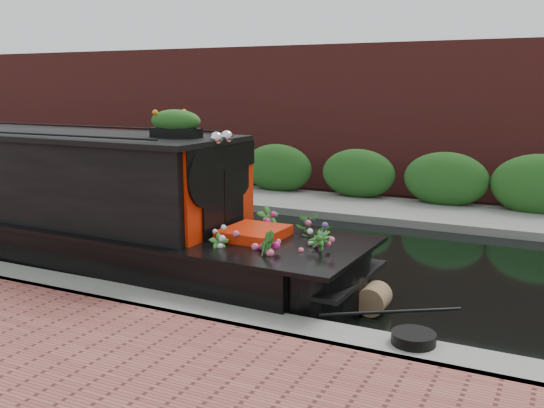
% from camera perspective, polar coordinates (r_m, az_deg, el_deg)
% --- Properties ---
extents(ground, '(80.00, 80.00, 0.00)m').
position_cam_1_polar(ground, '(10.75, -1.42, -4.54)').
color(ground, black).
rests_on(ground, ground).
extents(near_bank_coping, '(40.00, 0.60, 0.50)m').
position_cam_1_polar(near_bank_coping, '(8.12, -12.51, -10.08)').
color(near_bank_coping, gray).
rests_on(near_bank_coping, ground).
extents(far_bank_path, '(40.00, 2.40, 0.34)m').
position_cam_1_polar(far_bank_path, '(14.49, 6.35, -0.49)').
color(far_bank_path, slate).
rests_on(far_bank_path, ground).
extents(far_hedge, '(40.00, 1.10, 2.80)m').
position_cam_1_polar(far_hedge, '(15.32, 7.51, 0.12)').
color(far_hedge, '#21521B').
rests_on(far_hedge, ground).
extents(far_brick_wall, '(40.00, 1.00, 8.00)m').
position_cam_1_polar(far_brick_wall, '(17.29, 9.77, 1.31)').
color(far_brick_wall, maroon).
rests_on(far_brick_wall, ground).
extents(narrowboat, '(11.92, 2.40, 2.78)m').
position_cam_1_polar(narrowboat, '(11.35, -22.60, -0.26)').
color(narrowboat, black).
rests_on(narrowboat, ground).
extents(rope_fender, '(0.37, 0.41, 0.37)m').
position_cam_1_polar(rope_fender, '(8.04, 9.59, -8.78)').
color(rope_fender, brown).
rests_on(rope_fender, ground).
extents(coiled_mooring_rope, '(0.47, 0.47, 0.12)m').
position_cam_1_polar(coiled_mooring_rope, '(6.63, 13.18, -12.19)').
color(coiled_mooring_rope, black).
rests_on(coiled_mooring_rope, near_bank_coping).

